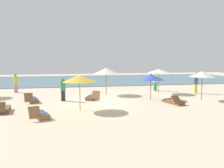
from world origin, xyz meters
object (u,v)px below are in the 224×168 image
object	(u,v)px
lounger_0	(4,109)
lounger_3	(92,97)
umbrella_2	(159,71)
person_1	(16,83)
person_3	(155,81)
lounger_6	(174,102)
umbrella_4	(80,79)
lounger_2	(40,115)
lounger_5	(32,100)
person_2	(196,82)
umbrella_1	(151,77)
umbrella_5	(106,71)
umbrella_0	(202,74)
person_0	(63,89)

from	to	relation	value
lounger_0	lounger_3	world-z (taller)	lounger_3
umbrella_2	person_1	distance (m)	13.04
umbrella_2	person_3	bearing A→B (deg)	79.27
lounger_3	lounger_6	size ratio (longest dim) A/B	0.97
lounger_0	lounger_3	distance (m)	6.50
umbrella_4	person_3	bearing A→B (deg)	43.98
lounger_0	lounger_2	distance (m)	2.89
umbrella_4	person_3	distance (m)	10.72
lounger_5	person_2	distance (m)	13.87
lounger_2	person_3	bearing A→B (deg)	42.04
lounger_5	person_3	distance (m)	11.61
umbrella_1	umbrella_4	xyz separation A→B (m)	(-5.55, -2.80, 0.21)
umbrella_1	umbrella_2	xyz separation A→B (m)	(1.82, 2.93, 0.27)
umbrella_5	lounger_0	world-z (taller)	umbrella_5
lounger_0	umbrella_1	bearing A→B (deg)	13.84
umbrella_0	lounger_5	size ratio (longest dim) A/B	1.26
lounger_3	person_0	distance (m)	2.27
umbrella_5	person_0	size ratio (longest dim) A/B	1.33
lounger_2	person_3	xyz separation A→B (m)	(9.90, 8.93, 0.78)
umbrella_0	lounger_3	size ratio (longest dim) A/B	1.25
lounger_3	lounger_5	world-z (taller)	lounger_5
umbrella_2	lounger_0	size ratio (longest dim) A/B	1.25
umbrella_4	person_1	world-z (taller)	umbrella_4
lounger_0	umbrella_2	bearing A→B (deg)	24.55
umbrella_5	lounger_0	xyz separation A→B (m)	(-7.07, -5.51, -1.89)
umbrella_5	person_1	bearing A→B (deg)	159.73
umbrella_1	person_2	bearing A→B (deg)	23.81
umbrella_2	umbrella_4	xyz separation A→B (m)	(-7.36, -5.73, -0.06)
umbrella_0	lounger_6	world-z (taller)	umbrella_0
umbrella_0	lounger_3	world-z (taller)	umbrella_0
lounger_0	person_0	size ratio (longest dim) A/B	1.00
lounger_2	lounger_6	distance (m)	9.05
umbrella_5	lounger_0	bearing A→B (deg)	-142.07
umbrella_5	umbrella_1	bearing A→B (deg)	-46.23
lounger_0	lounger_6	xyz separation A→B (m)	(10.98, 0.42, -0.00)
lounger_6	umbrella_2	bearing A→B (deg)	80.59
umbrella_4	person_1	bearing A→B (deg)	120.99
umbrella_5	person_1	world-z (taller)	umbrella_5
lounger_6	person_3	xyz separation A→B (m)	(1.14, 6.65, 0.79)
umbrella_0	person_3	size ratio (longest dim) A/B	1.15
umbrella_4	person_1	xyz separation A→B (m)	(-5.27, 8.77, -1.11)
umbrella_4	person_0	size ratio (longest dim) A/B	1.24
umbrella_4	person_0	xyz separation A→B (m)	(-1.01, 3.47, -1.08)
person_0	umbrella_2	bearing A→B (deg)	15.13
umbrella_0	lounger_0	size ratio (longest dim) A/B	1.26
person_1	person_2	xyz separation A→B (m)	(15.82, -3.75, 0.16)
umbrella_1	lounger_5	bearing A→B (deg)	175.99
lounger_0	lounger_6	world-z (taller)	lounger_0
lounger_5	umbrella_2	bearing A→B (deg)	12.38
umbrella_2	umbrella_5	world-z (taller)	umbrella_5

